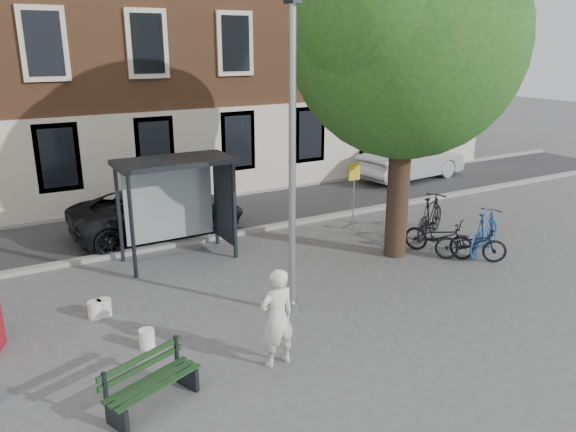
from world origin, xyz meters
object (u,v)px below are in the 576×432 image
at_px(bike_c, 439,236).
at_px(notice_sign, 354,182).
at_px(car_silver, 412,160).
at_px(bench, 151,385).
at_px(bike_a, 471,243).
at_px(painter, 277,318).
at_px(car_dark, 159,211).
at_px(bike_b, 485,232).
at_px(bus_shelter, 189,184).
at_px(bike_d, 430,216).
at_px(lamppost, 292,181).

xyz_separation_m(bike_c, notice_sign, (-1.07, 2.33, 1.09)).
distance_m(car_silver, notice_sign, 7.72).
height_order(bench, bike_a, bike_a).
relative_size(painter, car_dark, 0.36).
height_order(bike_b, car_silver, car_silver).
distance_m(bike_a, notice_sign, 3.58).
bearing_deg(bike_b, car_silver, -51.23).
distance_m(bike_c, car_dark, 7.83).
xyz_separation_m(car_dark, car_silver, (10.99, 1.60, 0.09)).
xyz_separation_m(painter, bike_c, (6.21, 2.51, -0.39)).
bearing_deg(bike_a, car_dark, 87.61).
distance_m(bench, car_dark, 8.24).
relative_size(bus_shelter, car_dark, 0.58).
distance_m(bus_shelter, car_silver, 11.45).
xyz_separation_m(bike_a, car_dark, (-6.21, 5.96, 0.22)).
xyz_separation_m(bike_a, car_silver, (4.78, 7.57, 0.32)).
bearing_deg(car_dark, bike_d, -123.33).
height_order(bench, bike_d, bike_d).
relative_size(bike_a, bike_d, 0.86).
bearing_deg(car_dark, car_silver, -83.46).
distance_m(bench, bike_c, 8.83).
relative_size(lamppost, bus_shelter, 2.14).
xyz_separation_m(bike_d, car_silver, (4.37, 5.67, 0.16)).
distance_m(bike_b, notice_sign, 3.73).
bearing_deg(notice_sign, bike_a, -63.99).
xyz_separation_m(bike_a, bike_d, (0.41, 1.90, 0.15)).
distance_m(bike_b, bike_d, 1.72).
distance_m(bike_a, bike_b, 0.75).
xyz_separation_m(bench, notice_sign, (7.38, 4.92, 1.21)).
distance_m(bench, bike_b, 9.76).
distance_m(bike_d, car_dark, 7.77).
xyz_separation_m(bike_b, bike_d, (-0.31, 1.69, 0.02)).
bearing_deg(car_silver, bike_d, 136.24).
relative_size(lamppost, bike_a, 3.47).
distance_m(lamppost, notice_sign, 5.28).
height_order(bike_b, car_dark, car_dark).
bearing_deg(bike_d, bike_c, 117.48).
distance_m(bike_a, bike_d, 1.95).
height_order(bus_shelter, notice_sign, bus_shelter).
bearing_deg(car_silver, lamppost, 121.29).
bearing_deg(bus_shelter, car_silver, 18.86).
relative_size(bike_a, bike_c, 0.94).
bearing_deg(bike_c, notice_sign, 88.76).
xyz_separation_m(bike_b, car_dark, (-6.93, 5.76, 0.10)).
bearing_deg(car_silver, painter, 123.26).
distance_m(bike_b, car_dark, 9.01).
bearing_deg(bus_shelter, bike_c, -29.22).
distance_m(painter, car_dark, 7.75).
height_order(car_dark, notice_sign, notice_sign).
bearing_deg(bus_shelter, painter, -95.97).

